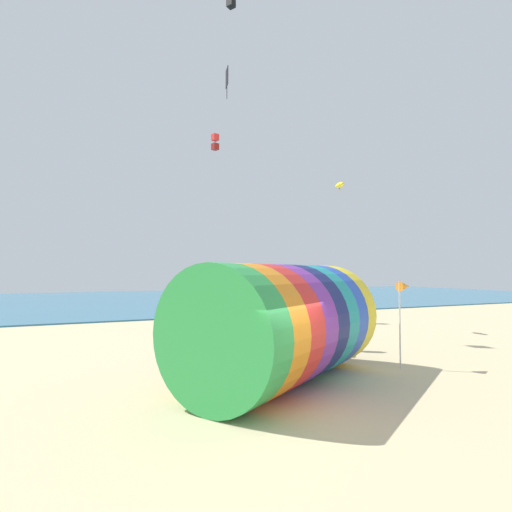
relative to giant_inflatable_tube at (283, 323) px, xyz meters
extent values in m
plane|color=#CCBA8C|center=(-0.95, -2.24, -1.75)|extent=(120.00, 120.00, 0.00)
cube|color=teal|center=(-0.95, 36.98, -1.70)|extent=(120.00, 40.00, 0.10)
cylinder|color=green|center=(-2.55, -1.66, 0.00)|extent=(2.63, 3.40, 3.50)
cylinder|color=orange|center=(-1.83, -1.19, 0.00)|extent=(2.63, 3.40, 3.50)
cylinder|color=red|center=(-1.10, -0.72, 0.00)|extent=(2.63, 3.40, 3.50)
cylinder|color=purple|center=(-0.38, -0.25, 0.00)|extent=(2.63, 3.40, 3.50)
cylinder|color=navy|center=(0.34, 0.22, 0.00)|extent=(2.63, 3.40, 3.50)
cylinder|color=teal|center=(1.06, 0.69, 0.00)|extent=(2.63, 3.40, 3.50)
cylinder|color=blue|center=(1.78, 1.16, 0.00)|extent=(2.63, 3.40, 3.50)
cylinder|color=yellow|center=(2.51, 1.63, 0.00)|extent=(2.63, 3.40, 3.50)
cylinder|color=black|center=(2.88, 1.88, 0.00)|extent=(1.81, 2.73, 3.22)
cylinder|color=black|center=(4.62, 3.16, -1.33)|extent=(0.24, 0.24, 0.85)
cube|color=#338C4C|center=(4.62, 3.16, -0.58)|extent=(0.36, 0.42, 0.64)
sphere|color=beige|center=(4.62, 3.16, -0.13)|extent=(0.23, 0.23, 0.23)
cube|color=black|center=(1.10, 8.28, 11.43)|extent=(0.14, 0.64, 0.94)
cylinder|color=black|center=(1.10, 8.28, 10.78)|extent=(0.03, 0.03, 0.94)
cube|color=black|center=(1.35, 8.39, 15.42)|extent=(0.50, 0.50, 0.39)
cube|color=red|center=(2.84, 15.70, 10.88)|extent=(0.51, 0.51, 0.44)
cube|color=maroon|center=(2.84, 15.70, 10.22)|extent=(0.51, 0.51, 0.44)
cylinder|color=black|center=(2.84, 15.70, 10.55)|extent=(0.02, 0.02, 1.16)
ellipsoid|color=yellow|center=(7.98, 8.33, 6.50)|extent=(0.61, 1.03, 0.40)
cube|color=olive|center=(7.98, 8.33, 6.29)|extent=(0.05, 0.14, 0.25)
cylinder|color=#726651|center=(1.91, 10.48, -1.33)|extent=(0.24, 0.24, 0.83)
cube|color=#2D4CA5|center=(1.91, 10.48, -0.60)|extent=(0.39, 0.27, 0.62)
sphere|color=beige|center=(1.91, 10.48, -0.16)|extent=(0.23, 0.23, 0.23)
cylinder|color=silver|center=(4.43, -0.04, -0.27)|extent=(0.05, 0.05, 2.96)
cone|color=orange|center=(4.65, -0.04, 1.02)|extent=(0.45, 0.36, 0.36)
cube|color=red|center=(3.77, 2.44, -1.57)|extent=(0.63, 0.62, 0.36)
camera|label=1|loc=(-5.49, -10.57, 1.54)|focal=28.00mm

